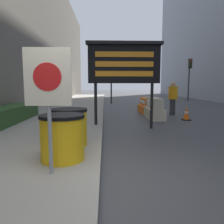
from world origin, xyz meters
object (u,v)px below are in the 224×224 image
Objects in this scene: barrel_drum_middle at (69,127)px; pedestrian_worker at (173,96)px; message_board at (124,64)px; traffic_light_near_curb at (111,72)px; warning_sign at (48,86)px; traffic_cone_near at (186,114)px; barrel_drum_foreground at (62,137)px; jersey_barrier_cream at (154,109)px; jersey_barrier_orange_near at (146,106)px; traffic_light_far_side at (190,71)px.

pedestrian_worker reaches higher than barrel_drum_middle.
traffic_light_near_curb reaches higher than message_board.
traffic_cone_near is (4.30, 5.85, -1.19)m from warning_sign.
barrel_drum_foreground is 0.44× the size of warning_sign.
jersey_barrier_cream is 0.92× the size of jersey_barrier_orange_near.
message_board is 1.70× the size of jersey_barrier_cream.
barrel_drum_foreground is 1.00× the size of barrel_drum_middle.
barrel_drum_foreground is at bearing -117.50° from jersey_barrier_cream.
traffic_light_far_side is at bearing 62.00° from barrel_drum_foreground.
message_board is 10.12m from traffic_light_near_curb.
barrel_drum_foreground is at bearing 84.55° from warning_sign.
traffic_light_near_curb is (-0.13, 10.12, 0.32)m from message_board.
barrel_drum_foreground is 0.44× the size of jersey_barrier_orange_near.
message_board is at bearing 68.11° from barrel_drum_foreground.
barrel_drum_middle is at bearing -95.92° from traffic_light_near_curb.
warning_sign is 0.65× the size of message_board.
traffic_light_far_side reaches higher than traffic_cone_near.
jersey_barrier_cream reaches higher than jersey_barrier_orange_near.
traffic_cone_near is 0.35× the size of pedestrian_worker.
barrel_drum_foreground is 8.20m from jersey_barrier_orange_near.
warning_sign is 3.24× the size of traffic_cone_near.
traffic_light_far_side is at bearing 56.33° from jersey_barrier_orange_near.
barrel_drum_middle is 1.42× the size of traffic_cone_near.
jersey_barrier_orange_near is 0.54× the size of traffic_light_near_curb.
warning_sign is at bearing -95.39° from traffic_light_near_curb.
barrel_drum_foreground is at bearing -111.22° from jersey_barrier_orange_near.
traffic_light_near_curb is at bearing 105.70° from jersey_barrier_orange_near.
traffic_light_near_curb is at bearing -163.17° from traffic_light_far_side.
barrel_drum_foreground is at bearing -111.89° from message_board.
traffic_light_far_side is (8.39, 15.79, 2.21)m from barrel_drum_foreground.
jersey_barrier_orange_near is 1.58m from pedestrian_worker.
barrel_drum_middle is 12.89m from traffic_light_near_curb.
traffic_light_near_curb is at bearing 11.31° from pedestrian_worker.
warning_sign is at bearing -109.54° from message_board.
jersey_barrier_orange_near is 1.13× the size of pedestrian_worker.
warning_sign is at bearing -115.54° from jersey_barrier_cream.
jersey_barrier_cream is at bearing 54.54° from message_board.
jersey_barrier_orange_near is (3.00, 6.68, -0.20)m from barrel_drum_middle.
jersey_barrier_orange_near is at bearing 40.62° from pedestrian_worker.
jersey_barrier_cream reaches higher than traffic_cone_near.
pedestrian_worker reaches higher than jersey_barrier_orange_near.
traffic_light_far_side is (8.45, 16.42, 1.29)m from warning_sign.
message_board is 14.12m from traffic_light_far_side.
jersey_barrier_orange_near is at bearing 90.00° from jersey_barrier_cream.
barrel_drum_middle reaches higher than jersey_barrier_cream.
message_board reaches higher than barrel_drum_foreground.
traffic_light_far_side is (6.98, 12.27, 0.57)m from message_board.
barrel_drum_middle is at bearing -119.60° from traffic_light_far_side.
barrel_drum_middle is (-0.03, 0.96, 0.00)m from barrel_drum_foreground.
jersey_barrier_cream is (1.55, 2.18, -1.78)m from message_board.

